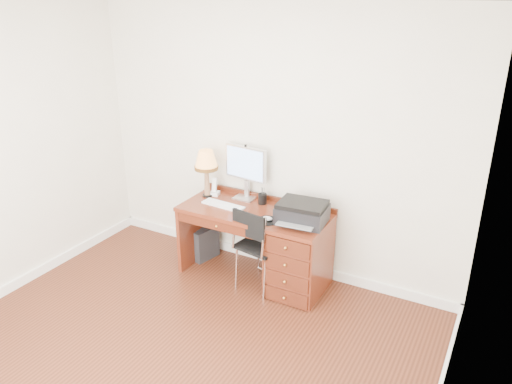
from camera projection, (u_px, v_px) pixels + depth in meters
The scene contains 12 objects.
ground at pixel (172, 356), 4.07m from camera, with size 4.00×4.00×0.00m, color #3B180D.
room_shell at pixel (214, 310), 4.56m from camera, with size 4.00×4.00×4.00m.
desk at pixel (284, 248), 4.91m from camera, with size 1.50×0.67×0.75m.
monitor at pixel (245, 166), 5.09m from camera, with size 0.49×0.18×0.56m.
keyboard at pixel (223, 205), 5.03m from camera, with size 0.46×0.13×0.02m, color white.
mouse_pad at pixel (268, 220), 4.69m from camera, with size 0.22×0.22×0.04m.
printer at pixel (302, 212), 4.64m from camera, with size 0.48×0.39×0.20m.
leg_lamp at pixel (206, 163), 5.13m from camera, with size 0.25×0.25×0.51m.
phone at pixel (215, 190), 5.27m from camera, with size 0.11×0.11×0.19m.
pen_cup at pixel (262, 199), 5.06m from camera, with size 0.09×0.09×0.11m, color black.
chair at pixel (258, 242), 4.79m from camera, with size 0.47×0.48×0.87m.
equipment_box at pixel (200, 241), 5.55m from camera, with size 0.31×0.31×0.36m, color black.
Camera 1 is at (2.16, -2.54, 2.77)m, focal length 35.00 mm.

